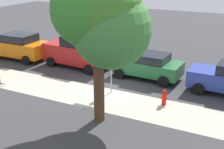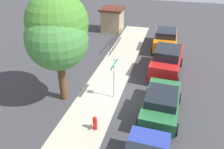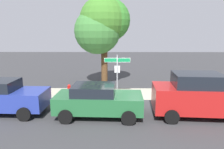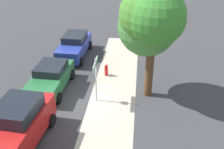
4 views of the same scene
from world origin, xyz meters
name	(u,v)px [view 4 (image 4 of 4)]	position (x,y,z in m)	size (l,w,h in m)	color
ground_plane	(89,103)	(0.00, 0.00, 0.00)	(60.00, 60.00, 0.00)	#38383A
sidewalk_strip	(107,127)	(2.00, 1.30, 0.00)	(24.00, 2.60, 0.00)	#B1AC96
street_sign	(96,71)	(-0.30, 0.40, 1.85)	(1.54, 0.07, 2.62)	#9EA0A5
shade_tree	(151,20)	(-1.29, 3.18, 4.46)	(3.90, 3.47, 6.34)	#4D331D
car_blue	(74,45)	(-6.05, -2.14, 0.86)	(4.46, 2.04, 1.67)	#273997
car_green	(51,77)	(-1.25, -2.48, 0.80)	(4.10, 2.15, 1.53)	#256537
car_red	(17,126)	(3.55, -2.48, 1.03)	(4.59, 2.37, 2.08)	#B11A19
fire_hydrant	(106,70)	(-3.25, 0.60, 0.38)	(0.42, 0.22, 0.78)	red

